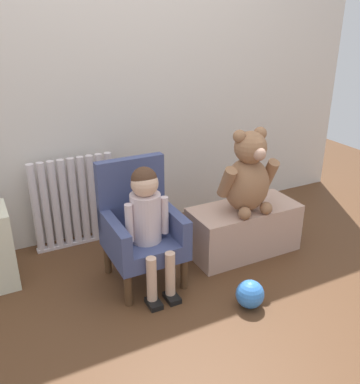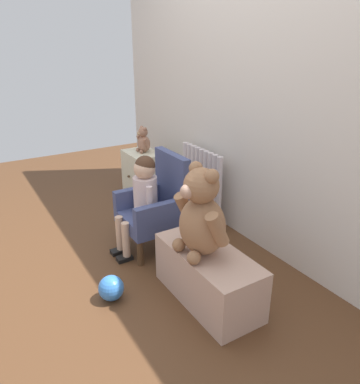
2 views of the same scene
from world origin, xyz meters
name	(u,v)px [view 1 (image 1 of 2)]	position (x,y,z in m)	size (l,w,h in m)	color
ground_plane	(204,311)	(0.00, 0.00, 0.00)	(6.00, 6.00, 0.00)	#52321D
back_wall	(120,57)	(0.00, 1.14, 1.20)	(3.80, 0.05, 2.40)	beige
radiator	(75,203)	(-0.41, 1.02, 0.31)	(0.56, 0.05, 0.62)	silver
child_armchair	(140,226)	(-0.17, 0.46, 0.33)	(0.41, 0.42, 0.71)	#3F4873
child_figure	(147,213)	(-0.17, 0.35, 0.47)	(0.25, 0.35, 0.72)	beige
low_bench	(243,229)	(0.54, 0.42, 0.16)	(0.71, 0.32, 0.32)	tan
large_teddy_bear	(248,176)	(0.51, 0.38, 0.55)	(0.38, 0.27, 0.53)	#946746
toy_ball	(250,294)	(0.24, -0.07, 0.08)	(0.15, 0.15, 0.15)	#377BD6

